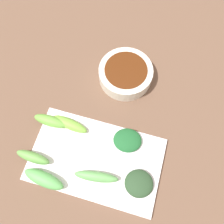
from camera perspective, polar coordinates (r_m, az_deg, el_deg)
tabletop at (r=0.59m, az=-2.05°, el=-6.12°), size 2.10×2.10×0.02m
sauce_bowl at (r=0.62m, az=3.36°, el=9.38°), size 0.14×0.14×0.04m
serving_plate at (r=0.56m, az=-3.74°, el=-11.55°), size 0.18×0.30×0.01m
broccoli_stalk_0 at (r=0.56m, az=-16.34°, el=-15.51°), size 0.04×0.10×0.03m
broccoli_stalk_1 at (r=0.57m, az=-10.46°, el=-3.28°), size 0.04×0.10×0.02m
broccoli_stalk_2 at (r=0.54m, az=-3.87°, el=-15.52°), size 0.04×0.10×0.03m
broccoli_stalk_3 at (r=0.57m, az=-18.80°, el=-10.45°), size 0.03×0.08×0.03m
broccoli_leafy_4 at (r=0.56m, az=3.78°, el=-7.01°), size 0.07×0.08×0.02m
broccoli_leafy_5 at (r=0.54m, az=6.62°, el=-17.01°), size 0.07×0.07×0.02m
broccoli_stalk_6 at (r=0.59m, az=-14.82°, el=-2.14°), size 0.03×0.09×0.02m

